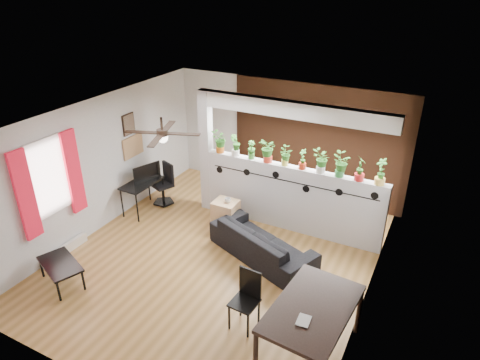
# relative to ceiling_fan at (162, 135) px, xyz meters

# --- Properties ---
(room_shell) EXTENTS (6.30, 7.10, 2.90)m
(room_shell) POSITION_rel_ceiling_fan_xyz_m (0.80, 0.30, -1.01)
(room_shell) COLOR olive
(room_shell) RESTS_ON ground
(partition_wall) EXTENTS (3.60, 0.18, 1.35)m
(partition_wall) POSITION_rel_ceiling_fan_xyz_m (1.60, 1.80, -1.64)
(partition_wall) COLOR #BCBCC1
(partition_wall) RESTS_ON ground
(ceiling_header) EXTENTS (3.60, 0.18, 0.30)m
(ceiling_header) POSITION_rel_ceiling_fan_xyz_m (1.60, 1.80, 0.14)
(ceiling_header) COLOR white
(ceiling_header) RESTS_ON room_shell
(pier_column) EXTENTS (0.22, 0.20, 2.60)m
(pier_column) POSITION_rel_ceiling_fan_xyz_m (-0.31, 1.80, -1.01)
(pier_column) COLOR #BCBCC1
(pier_column) RESTS_ON ground
(brick_panel) EXTENTS (3.90, 0.05, 2.60)m
(brick_panel) POSITION_rel_ceiling_fan_xyz_m (1.60, 3.27, -1.01)
(brick_panel) COLOR #A65730
(brick_panel) RESTS_ON ground
(vine_decal) EXTENTS (3.31, 0.01, 0.30)m
(vine_decal) POSITION_rel_ceiling_fan_xyz_m (1.60, 1.70, -1.23)
(vine_decal) COLOR black
(vine_decal) RESTS_ON partition_wall
(window_assembly) EXTENTS (0.09, 1.30, 1.55)m
(window_assembly) POSITION_rel_ceiling_fan_xyz_m (-1.76, -0.90, -0.81)
(window_assembly) COLOR white
(window_assembly) RESTS_ON room_shell
(baseboard_heater) EXTENTS (0.08, 1.00, 0.18)m
(baseboard_heater) POSITION_rel_ceiling_fan_xyz_m (-1.74, -0.90, -2.22)
(baseboard_heater) COLOR silver
(baseboard_heater) RESTS_ON ground
(corkboard) EXTENTS (0.03, 0.60, 0.45)m
(corkboard) POSITION_rel_ceiling_fan_xyz_m (-1.78, 1.25, -0.96)
(corkboard) COLOR #9F754C
(corkboard) RESTS_ON room_shell
(framed_art) EXTENTS (0.03, 0.34, 0.44)m
(framed_art) POSITION_rel_ceiling_fan_xyz_m (-1.78, 1.20, -0.46)
(framed_art) COLOR #8C7259
(framed_art) RESTS_ON room_shell
(ceiling_fan) EXTENTS (1.19, 1.19, 0.43)m
(ceiling_fan) POSITION_rel_ceiling_fan_xyz_m (0.00, 0.00, 0.00)
(ceiling_fan) COLOR black
(ceiling_fan) RESTS_ON room_shell
(potted_plant_0) EXTENTS (0.27, 0.29, 0.45)m
(potted_plant_0) POSITION_rel_ceiling_fan_xyz_m (0.02, 1.80, -0.73)
(potted_plant_0) COLOR #C65E17
(potted_plant_0) RESTS_ON partition_wall
(potted_plant_1) EXTENTS (0.28, 0.27, 0.44)m
(potted_plant_1) POSITION_rel_ceiling_fan_xyz_m (0.37, 1.80, -0.73)
(potted_plant_1) COLOR silver
(potted_plant_1) RESTS_ON partition_wall
(potted_plant_2) EXTENTS (0.21, 0.22, 0.37)m
(potted_plant_2) POSITION_rel_ceiling_fan_xyz_m (0.72, 1.80, -0.77)
(potted_plant_2) COLOR green
(potted_plant_2) RESTS_ON partition_wall
(potted_plant_3) EXTENTS (0.32, 0.32, 0.48)m
(potted_plant_3) POSITION_rel_ceiling_fan_xyz_m (1.07, 1.80, -0.71)
(potted_plant_3) COLOR red
(potted_plant_3) RESTS_ON partition_wall
(potted_plant_4) EXTENTS (0.22, 0.19, 0.38)m
(potted_plant_4) POSITION_rel_ceiling_fan_xyz_m (1.42, 1.80, -0.76)
(potted_plant_4) COLOR #CCC648
(potted_plant_4) RESTS_ON partition_wall
(potted_plant_5) EXTENTS (0.25, 0.25, 0.39)m
(potted_plant_5) POSITION_rel_ceiling_fan_xyz_m (1.78, 1.80, -0.75)
(potted_plant_5) COLOR red
(potted_plant_5) RESTS_ON partition_wall
(potted_plant_6) EXTENTS (0.28, 0.29, 0.44)m
(potted_plant_6) POSITION_rel_ceiling_fan_xyz_m (2.13, 1.80, -0.73)
(potted_plant_6) COLOR silver
(potted_plant_6) RESTS_ON partition_wall
(potted_plant_7) EXTENTS (0.25, 0.21, 0.45)m
(potted_plant_7) POSITION_rel_ceiling_fan_xyz_m (2.48, 1.80, -0.73)
(potted_plant_7) COLOR #338E43
(potted_plant_7) RESTS_ON partition_wall
(potted_plant_8) EXTENTS (0.28, 0.31, 0.47)m
(potted_plant_8) POSITION_rel_ceiling_fan_xyz_m (2.83, 1.80, -0.72)
(potted_plant_8) COLOR red
(potted_plant_8) RESTS_ON partition_wall
(potted_plant_9) EXTENTS (0.33, 0.33, 0.48)m
(potted_plant_9) POSITION_rel_ceiling_fan_xyz_m (3.18, 1.80, -0.71)
(potted_plant_9) COLOR #E6BD51
(potted_plant_9) RESTS_ON partition_wall
(sofa) EXTENTS (2.10, 1.43, 0.57)m
(sofa) POSITION_rel_ceiling_fan_xyz_m (1.50, 0.67, -2.03)
(sofa) COLOR black
(sofa) RESTS_ON ground
(cube_shelf) EXTENTS (0.47, 0.42, 0.57)m
(cube_shelf) POSITION_rel_ceiling_fan_xyz_m (0.43, 1.26, -2.03)
(cube_shelf) COLOR tan
(cube_shelf) RESTS_ON ground
(cup) EXTENTS (0.13, 0.13, 0.09)m
(cup) POSITION_rel_ceiling_fan_xyz_m (0.48, 1.26, -1.70)
(cup) COLOR gray
(cup) RESTS_ON cube_shelf
(computer_desk) EXTENTS (0.52, 0.95, 0.68)m
(computer_desk) POSITION_rel_ceiling_fan_xyz_m (-1.45, 1.03, -1.70)
(computer_desk) COLOR black
(computer_desk) RESTS_ON ground
(monitor) EXTENTS (0.35, 0.17, 0.20)m
(monitor) POSITION_rel_ceiling_fan_xyz_m (-1.45, 1.18, -1.54)
(monitor) COLOR black
(monitor) RESTS_ON computer_desk
(office_chair) EXTENTS (0.50, 0.51, 0.92)m
(office_chair) POSITION_rel_ceiling_fan_xyz_m (-1.24, 1.51, -1.91)
(office_chair) COLOR black
(office_chair) RESTS_ON ground
(dining_table) EXTENTS (1.04, 1.59, 0.83)m
(dining_table) POSITION_rel_ceiling_fan_xyz_m (2.97, -1.04, -1.57)
(dining_table) COLOR black
(dining_table) RESTS_ON ground
(book) EXTENTS (0.17, 0.22, 0.02)m
(book) POSITION_rel_ceiling_fan_xyz_m (2.87, -1.34, -1.48)
(book) COLOR gray
(book) RESTS_ON dining_table
(folding_chair) EXTENTS (0.40, 0.40, 0.91)m
(folding_chair) POSITION_rel_ceiling_fan_xyz_m (1.98, -0.91, -1.77)
(folding_chair) COLOR black
(folding_chair) RESTS_ON ground
(coffee_table) EXTENTS (0.98, 0.76, 0.40)m
(coffee_table) POSITION_rel_ceiling_fan_xyz_m (-1.13, -1.50, -1.96)
(coffee_table) COLOR black
(coffee_table) RESTS_ON ground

